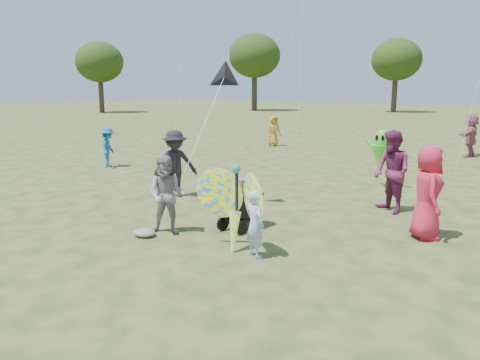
% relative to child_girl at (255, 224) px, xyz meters
% --- Properties ---
extents(ground, '(160.00, 160.00, 0.00)m').
position_rel_child_girl_xyz_m(ground, '(-0.86, -0.50, -0.60)').
color(ground, '#51592B').
rests_on(ground, ground).
extents(child_girl, '(0.50, 0.41, 1.19)m').
position_rel_child_girl_xyz_m(child_girl, '(0.00, 0.00, 0.00)').
color(child_girl, '#A2B7E6').
rests_on(child_girl, ground).
extents(adult_man, '(0.99, 0.93, 1.61)m').
position_rel_child_girl_xyz_m(adult_man, '(-2.20, 0.04, 0.21)').
color(adult_man, gray).
rests_on(adult_man, ground).
extents(grey_bag, '(0.48, 0.40, 0.15)m').
position_rel_child_girl_xyz_m(grey_bag, '(-2.45, -0.37, -0.52)').
color(grey_bag, gray).
rests_on(grey_bag, ground).
extents(crowd_a, '(0.95, 1.07, 1.84)m').
position_rel_child_girl_xyz_m(crowd_a, '(2.12, 2.88, 0.32)').
color(crowd_a, red).
rests_on(crowd_a, ground).
extents(crowd_b, '(1.25, 1.35, 1.82)m').
position_rel_child_girl_xyz_m(crowd_b, '(-4.39, 2.54, 0.32)').
color(crowd_b, black).
rests_on(crowd_b, ground).
extents(crowd_e, '(1.21, 1.16, 1.97)m').
position_rel_child_girl_xyz_m(crowd_e, '(0.89, 4.42, 0.39)').
color(crowd_e, '#6C244A').
rests_on(crowd_e, ground).
extents(crowd_g, '(0.84, 0.90, 1.54)m').
position_rel_child_girl_xyz_m(crowd_g, '(-8.36, 13.77, 0.18)').
color(crowd_g, '#C5862E').
rests_on(crowd_g, ground).
extents(crowd_i, '(1.02, 1.10, 1.48)m').
position_rel_child_girl_xyz_m(crowd_i, '(-9.88, 4.60, 0.14)').
color(crowd_i, '#1B5A93').
rests_on(crowd_i, ground).
extents(crowd_j, '(0.66, 1.75, 1.86)m').
position_rel_child_girl_xyz_m(crowd_j, '(0.52, 15.65, 0.33)').
color(crowd_j, '#A25C6B').
rests_on(crowd_j, ground).
extents(jogging_stroller, '(0.59, 1.09, 1.09)m').
position_rel_child_girl_xyz_m(jogging_stroller, '(-1.17, 1.26, 0.02)').
color(jogging_stroller, black).
rests_on(jogging_stroller, ground).
extents(butterfly_kite, '(1.74, 0.75, 1.79)m').
position_rel_child_girl_xyz_m(butterfly_kite, '(-0.49, 0.08, 0.21)').
color(butterfly_kite, '#FF2850').
rests_on(butterfly_kite, ground).
extents(delta_kite_rig, '(1.27, 2.65, 2.31)m').
position_rel_child_girl_xyz_m(delta_kite_rig, '(-2.61, 2.45, 2.58)').
color(delta_kite_rig, black).
rests_on(delta_kite_rig, ground).
extents(alien_kite, '(1.12, 0.69, 1.74)m').
position_rel_child_girl_xyz_m(alien_kite, '(-0.35, 7.10, 0.37)').
color(alien_kite, '#49D031').
rests_on(alien_kite, ground).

